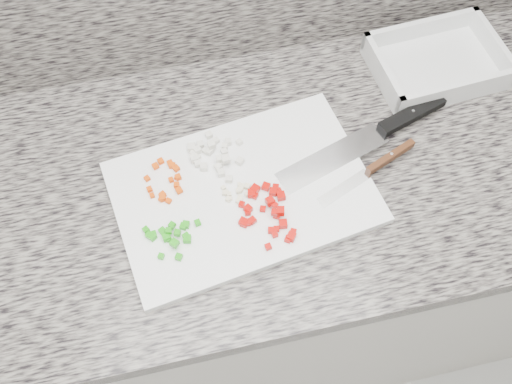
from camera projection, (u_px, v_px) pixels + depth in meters
cabinet at (247, 267)px, 1.48m from camera, size 3.92×0.62×0.86m
countertop at (243, 178)px, 1.09m from camera, size 3.96×0.64×0.04m
cutting_board at (243, 192)px, 1.05m from camera, size 0.50×0.37×0.02m
carrot_pile at (167, 181)px, 1.04m from camera, size 0.07×0.10×0.01m
onion_pile at (213, 155)px, 1.07m from camera, size 0.11×0.12×0.02m
green_pepper_pile at (171, 236)px, 0.99m from camera, size 0.10×0.08×0.02m
red_pepper_pile at (268, 211)px, 1.01m from camera, size 0.10×0.13×0.02m
garlic_pile at (237, 192)px, 1.03m from camera, size 0.05×0.05×0.01m
chef_knife at (385, 129)px, 1.10m from camera, size 0.37×0.16×0.02m
paring_knife at (379, 165)px, 1.06m from camera, size 0.21×0.10×0.02m
tray at (437, 64)px, 1.19m from camera, size 0.28×0.21×0.05m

